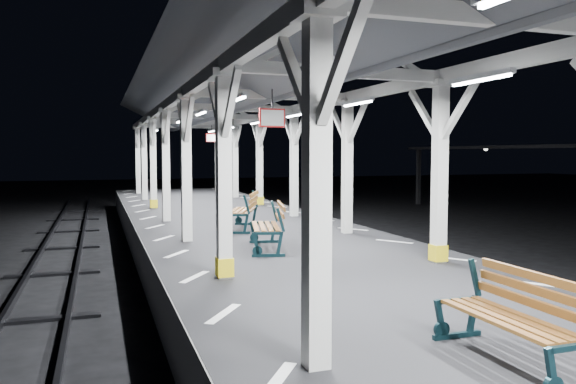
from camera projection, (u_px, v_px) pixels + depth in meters
ground at (396, 368)px, 7.86m from camera, size 120.00×120.00×0.00m
platform at (396, 333)px, 7.82m from camera, size 6.00×50.00×1.00m
hazard_stripes_left at (224, 314)px, 7.00m from camera, size 1.00×48.00×0.01m
hazard_stripes_right at (538, 284)px, 8.58m from camera, size 1.00×48.00×0.01m
canopy at (401, 37)px, 7.53m from camera, size 5.40×49.00×4.65m
bench_near at (516, 314)px, 5.36m from camera, size 0.61×1.62×0.88m
bench_mid at (271, 225)px, 11.67m from camera, size 1.05×1.89×0.97m
bench_far at (246, 209)px, 14.77m from camera, size 1.30×1.94×0.99m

